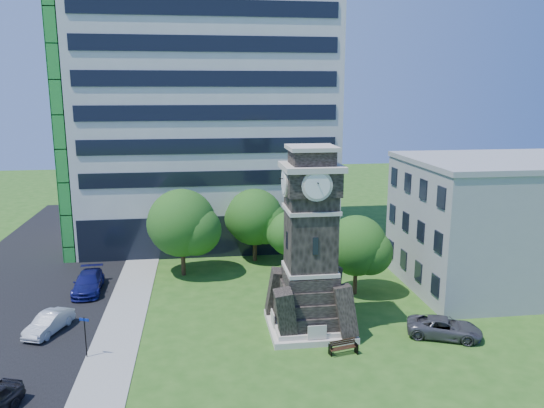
{
  "coord_description": "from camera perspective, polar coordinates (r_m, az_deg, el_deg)",
  "views": [
    {
      "loc": [
        -3.9,
        -30.21,
        15.61
      ],
      "look_at": [
        1.38,
        8.43,
        7.2
      ],
      "focal_mm": 35.0,
      "sensor_mm": 36.0,
      "label": 1
    }
  ],
  "objects": [
    {
      "name": "car_street_mid",
      "position": [
        38.51,
        -22.87,
        -11.71
      ],
      "size": [
        2.68,
        4.18,
        1.3
      ],
      "primitive_type": "imported",
      "rotation": [
        0.0,
        0.0,
        -0.36
      ],
      "color": "#B5B9BE",
      "rests_on": "ground"
    },
    {
      "name": "tree_ne",
      "position": [
        46.1,
        2.12,
        -3.34
      ],
      "size": [
        4.34,
        3.95,
        5.41
      ],
      "rotation": [
        0.0,
        0.0,
        -0.42
      ],
      "color": "#332114",
      "rests_on": "ground"
    },
    {
      "name": "tree_east",
      "position": [
        41.32,
        9.14,
        -4.63
      ],
      "size": [
        5.13,
        4.66,
        6.28
      ],
      "rotation": [
        0.0,
        0.0,
        0.16
      ],
      "color": "#332114",
      "rests_on": "ground"
    },
    {
      "name": "clock_tower",
      "position": [
        34.52,
        4.12,
        -5.28
      ],
      "size": [
        5.4,
        5.4,
        12.22
      ],
      "color": "beige",
      "rests_on": "ground"
    },
    {
      "name": "office_low",
      "position": [
        46.24,
        23.55,
        -1.87
      ],
      "size": [
        15.2,
        12.2,
        10.4
      ],
      "color": "#929597",
      "rests_on": "ground"
    },
    {
      "name": "car_street_north",
      "position": [
        44.66,
        -19.16,
        -7.98
      ],
      "size": [
        2.35,
        5.23,
        1.49
      ],
      "primitive_type": "imported",
      "rotation": [
        0.0,
        0.0,
        0.05
      ],
      "color": "navy",
      "rests_on": "ground"
    },
    {
      "name": "car_east_lot",
      "position": [
        36.7,
        18.05,
        -12.52
      ],
      "size": [
        5.16,
        3.78,
        1.3
      ],
      "primitive_type": "imported",
      "rotation": [
        0.0,
        0.0,
        1.18
      ],
      "color": "#48484C",
      "rests_on": "ground"
    },
    {
      "name": "park_bench",
      "position": [
        33.33,
        7.65,
        -14.97
      ],
      "size": [
        1.72,
        0.46,
        0.89
      ],
      "rotation": [
        0.0,
        0.0,
        0.23
      ],
      "color": "black",
      "rests_on": "ground"
    },
    {
      "name": "tree_nw",
      "position": [
        45.42,
        -9.57,
        -2.23
      ],
      "size": [
        6.33,
        5.75,
        7.52
      ],
      "rotation": [
        0.0,
        0.0,
        -0.19
      ],
      "color": "#332114",
      "rests_on": "ground"
    },
    {
      "name": "street_sign",
      "position": [
        33.97,
        -19.46,
        -12.91
      ],
      "size": [
        0.62,
        0.06,
        2.58
      ],
      "rotation": [
        0.0,
        0.0,
        -0.4
      ],
      "color": "black",
      "rests_on": "ground"
    },
    {
      "name": "office_tall",
      "position": [
        56.08,
        -7.2,
        10.65
      ],
      "size": [
        26.2,
        15.11,
        28.6
      ],
      "color": "silver",
      "rests_on": "ground"
    },
    {
      "name": "ground",
      "position": [
        34.23,
        -0.4,
        -14.97
      ],
      "size": [
        160.0,
        160.0,
        0.0
      ],
      "primitive_type": "plane",
      "color": "#265317",
      "rests_on": "ground"
    },
    {
      "name": "sidewalk",
      "position": [
        38.91,
        -15.73,
        -11.92
      ],
      "size": [
        3.0,
        70.0,
        0.06
      ],
      "primitive_type": "cube",
      "color": "gray",
      "rests_on": "ground"
    },
    {
      "name": "tree_nc",
      "position": [
        48.74,
        -1.8,
        -1.59
      ],
      "size": [
        5.73,
        5.21,
        6.81
      ],
      "rotation": [
        0.0,
        0.0,
        -0.34
      ],
      "color": "#332114",
      "rests_on": "ground"
    }
  ]
}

